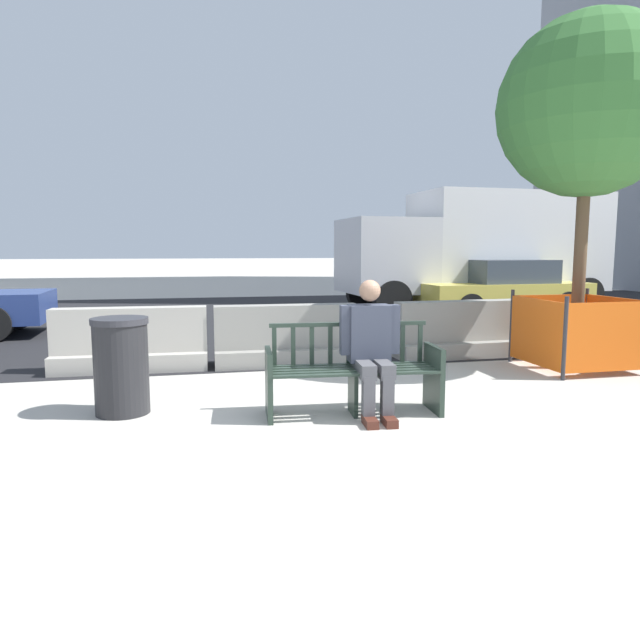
{
  "coord_description": "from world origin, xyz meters",
  "views": [
    {
      "loc": [
        -1.44,
        -4.71,
        1.61
      ],
      "look_at": [
        0.04,
        2.04,
        0.75
      ],
      "focal_mm": 32.0,
      "sensor_mm": 36.0,
      "label": 1
    }
  ],
  "objects_px": {
    "trash_bin": "(121,366)",
    "jersey_barrier_centre": "(287,340)",
    "jersey_barrier_left": "(131,345)",
    "car_taxi_near": "(500,288)",
    "delivery_truck": "(480,246)",
    "seated_person": "(371,345)",
    "street_bench": "(353,374)",
    "street_tree": "(589,107)",
    "jersey_barrier_right": "(459,334)",
    "construction_fence": "(576,330)"
  },
  "relations": [
    {
      "from": "seated_person",
      "to": "jersey_barrier_right",
      "type": "relative_size",
      "value": 0.65
    },
    {
      "from": "street_bench",
      "to": "seated_person",
      "type": "distance_m",
      "value": 0.34
    },
    {
      "from": "jersey_barrier_left",
      "to": "trash_bin",
      "type": "xyz_separation_m",
      "value": [
        0.13,
        -2.14,
        0.14
      ]
    },
    {
      "from": "trash_bin",
      "to": "delivery_truck",
      "type": "bearing_deg",
      "value": 44.57
    },
    {
      "from": "seated_person",
      "to": "jersey_barrier_right",
      "type": "distance_m",
      "value": 3.49
    },
    {
      "from": "trash_bin",
      "to": "jersey_barrier_centre",
      "type": "bearing_deg",
      "value": 46.17
    },
    {
      "from": "street_bench",
      "to": "jersey_barrier_centre",
      "type": "xyz_separation_m",
      "value": [
        -0.25,
        2.54,
        -0.06
      ]
    },
    {
      "from": "car_taxi_near",
      "to": "street_bench",
      "type": "bearing_deg",
      "value": -128.39
    },
    {
      "from": "construction_fence",
      "to": "jersey_barrier_centre",
      "type": "bearing_deg",
      "value": 163.54
    },
    {
      "from": "jersey_barrier_left",
      "to": "delivery_truck",
      "type": "distance_m",
      "value": 9.99
    },
    {
      "from": "construction_fence",
      "to": "seated_person",
      "type": "bearing_deg",
      "value": -156.11
    },
    {
      "from": "seated_person",
      "to": "street_tree",
      "type": "height_order",
      "value": "street_tree"
    },
    {
      "from": "jersey_barrier_right",
      "to": "street_tree",
      "type": "height_order",
      "value": "street_tree"
    },
    {
      "from": "construction_fence",
      "to": "car_taxi_near",
      "type": "xyz_separation_m",
      "value": [
        2.19,
        5.8,
        0.16
      ]
    },
    {
      "from": "street_tree",
      "to": "street_bench",
      "type": "bearing_deg",
      "value": -158.07
    },
    {
      "from": "seated_person",
      "to": "delivery_truck",
      "type": "relative_size",
      "value": 0.19
    },
    {
      "from": "jersey_barrier_left",
      "to": "car_taxi_near",
      "type": "bearing_deg",
      "value": 29.64
    },
    {
      "from": "jersey_barrier_left",
      "to": "trash_bin",
      "type": "bearing_deg",
      "value": -86.49
    },
    {
      "from": "jersey_barrier_centre",
      "to": "street_bench",
      "type": "bearing_deg",
      "value": -84.47
    },
    {
      "from": "seated_person",
      "to": "trash_bin",
      "type": "bearing_deg",
      "value": 166.69
    },
    {
      "from": "street_tree",
      "to": "construction_fence",
      "type": "height_order",
      "value": "street_tree"
    },
    {
      "from": "seated_person",
      "to": "construction_fence",
      "type": "xyz_separation_m",
      "value": [
        3.37,
        1.49,
        -0.17
      ]
    },
    {
      "from": "seated_person",
      "to": "delivery_truck",
      "type": "bearing_deg",
      "value": 56.4
    },
    {
      "from": "jersey_barrier_right",
      "to": "street_bench",
      "type": "bearing_deg",
      "value": -132.72
    },
    {
      "from": "seated_person",
      "to": "trash_bin",
      "type": "height_order",
      "value": "seated_person"
    },
    {
      "from": "jersey_barrier_left",
      "to": "jersey_barrier_right",
      "type": "height_order",
      "value": "same"
    },
    {
      "from": "car_taxi_near",
      "to": "trash_bin",
      "type": "bearing_deg",
      "value": -139.7
    },
    {
      "from": "seated_person",
      "to": "car_taxi_near",
      "type": "height_order",
      "value": "car_taxi_near"
    },
    {
      "from": "trash_bin",
      "to": "jersey_barrier_left",
      "type": "bearing_deg",
      "value": 93.51
    },
    {
      "from": "jersey_barrier_left",
      "to": "car_taxi_near",
      "type": "xyz_separation_m",
      "value": [
        8.06,
        4.59,
        0.34
      ]
    },
    {
      "from": "seated_person",
      "to": "jersey_barrier_left",
      "type": "xyz_separation_m",
      "value": [
        -2.51,
        2.7,
        -0.35
      ]
    },
    {
      "from": "trash_bin",
      "to": "car_taxi_near",
      "type": "bearing_deg",
      "value": 40.3
    },
    {
      "from": "jersey_barrier_centre",
      "to": "delivery_truck",
      "type": "relative_size",
      "value": 0.29
    },
    {
      "from": "seated_person",
      "to": "street_tree",
      "type": "xyz_separation_m",
      "value": [
        3.37,
        1.49,
        2.74
      ]
    },
    {
      "from": "car_taxi_near",
      "to": "jersey_barrier_right",
      "type": "bearing_deg",
      "value": -125.72
    },
    {
      "from": "car_taxi_near",
      "to": "delivery_truck",
      "type": "distance_m",
      "value": 1.5
    },
    {
      "from": "jersey_barrier_right",
      "to": "street_tree",
      "type": "distance_m",
      "value": 3.49
    },
    {
      "from": "seated_person",
      "to": "jersey_barrier_right",
      "type": "xyz_separation_m",
      "value": [
        2.23,
        2.66,
        -0.35
      ]
    },
    {
      "from": "car_taxi_near",
      "to": "trash_bin",
      "type": "relative_size",
      "value": 4.35
    },
    {
      "from": "seated_person",
      "to": "car_taxi_near",
      "type": "distance_m",
      "value": 9.16
    },
    {
      "from": "car_taxi_near",
      "to": "trash_bin",
      "type": "height_order",
      "value": "car_taxi_near"
    },
    {
      "from": "seated_person",
      "to": "jersey_barrier_centre",
      "type": "distance_m",
      "value": 2.66
    },
    {
      "from": "street_bench",
      "to": "car_taxi_near",
      "type": "xyz_separation_m",
      "value": [
        5.72,
        7.22,
        0.28
      ]
    },
    {
      "from": "delivery_truck",
      "to": "seated_person",
      "type": "bearing_deg",
      "value": -123.6
    },
    {
      "from": "seated_person",
      "to": "street_tree",
      "type": "distance_m",
      "value": 4.59
    },
    {
      "from": "seated_person",
      "to": "jersey_barrier_centre",
      "type": "relative_size",
      "value": 0.65
    },
    {
      "from": "seated_person",
      "to": "jersey_barrier_left",
      "type": "height_order",
      "value": "seated_person"
    },
    {
      "from": "car_taxi_near",
      "to": "street_tree",
      "type": "bearing_deg",
      "value": -110.67
    },
    {
      "from": "seated_person",
      "to": "car_taxi_near",
      "type": "relative_size",
      "value": 0.32
    },
    {
      "from": "jersey_barrier_centre",
      "to": "jersey_barrier_right",
      "type": "bearing_deg",
      "value": 1.12
    }
  ]
}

